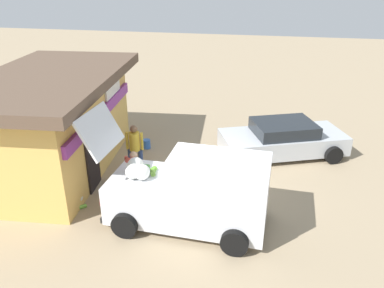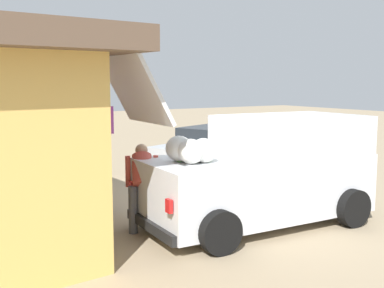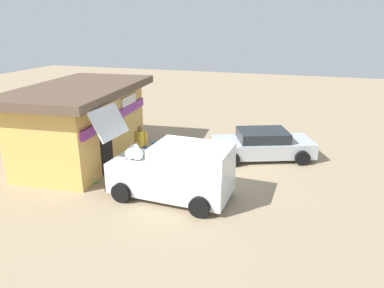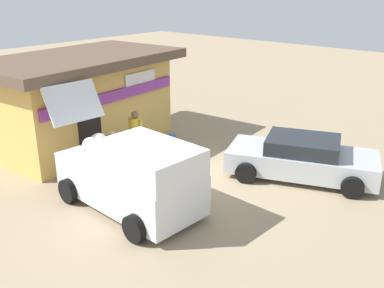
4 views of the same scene
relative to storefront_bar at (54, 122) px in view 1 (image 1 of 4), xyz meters
name	(u,v)px [view 1 (image 1 of 4)]	position (x,y,z in m)	size (l,w,h in m)	color
ground_plane	(205,189)	(-0.46, -5.02, -1.69)	(60.00, 60.00, 0.00)	#9E896B
storefront_bar	(54,122)	(0.00, 0.00, 0.00)	(7.36, 4.61, 3.23)	#E0B259
delivery_van	(193,192)	(-2.19, -4.99, -0.73)	(2.33, 4.71, 2.94)	silver
parked_sedan	(283,139)	(2.49, -7.36, -1.09)	(3.35, 4.73, 1.25)	#B2B7BC
vendor_standing	(135,146)	(0.09, -2.64, -0.69)	(0.37, 0.57, 1.71)	navy
customer_bending	(129,173)	(-1.43, -2.97, -0.82)	(0.69, 0.63, 1.46)	#4C4C51
unloaded_banana_pile	(73,198)	(-2.00, -1.45, -1.47)	(0.87, 0.75, 0.46)	silver
paint_bucket	(147,144)	(2.06, -2.38, -1.52)	(0.29, 0.29, 0.34)	blue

